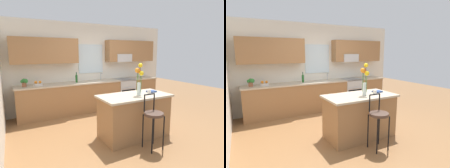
% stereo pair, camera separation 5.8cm
% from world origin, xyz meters
% --- Properties ---
extents(ground_plane, '(14.00, 14.00, 0.00)m').
position_xyz_m(ground_plane, '(0.00, 0.00, 0.00)').
color(ground_plane, olive).
extents(back_wall_assembly, '(5.60, 0.50, 2.70)m').
position_xyz_m(back_wall_assembly, '(0.02, 1.98, 1.51)').
color(back_wall_assembly, silver).
rests_on(back_wall_assembly, ground).
extents(counter_run, '(4.56, 0.64, 0.92)m').
position_xyz_m(counter_run, '(0.00, 1.70, 0.47)').
color(counter_run, '#996B42').
rests_on(counter_run, ground).
extents(sink_faucet, '(0.02, 0.13, 0.23)m').
position_xyz_m(sink_faucet, '(0.29, 1.84, 1.06)').
color(sink_faucet, '#B7BABC').
rests_on(sink_faucet, counter_run).
extents(oven_range, '(0.60, 0.64, 0.92)m').
position_xyz_m(oven_range, '(1.07, 1.68, 0.46)').
color(oven_range, '#B7BABC').
rests_on(oven_range, ground).
extents(kitchen_island, '(1.52, 0.79, 0.92)m').
position_xyz_m(kitchen_island, '(-0.03, -0.46, 0.46)').
color(kitchen_island, '#996B42').
rests_on(kitchen_island, ground).
extents(bar_stool_near, '(0.36, 0.36, 1.04)m').
position_xyz_m(bar_stool_near, '(-0.03, -1.07, 0.64)').
color(bar_stool_near, black).
rests_on(bar_stool_near, ground).
extents(flower_vase, '(0.16, 0.19, 0.67)m').
position_xyz_m(flower_vase, '(0.05, -0.50, 1.30)').
color(flower_vase, silver).
rests_on(flower_vase, kitchen_island).
extents(mug_ceramic, '(0.08, 0.08, 0.09)m').
position_xyz_m(mug_ceramic, '(0.30, -0.53, 0.97)').
color(mug_ceramic, silver).
rests_on(mug_ceramic, kitchen_island).
extents(cookbook, '(0.20, 0.15, 0.03)m').
position_xyz_m(cookbook, '(0.47, -0.42, 0.94)').
color(cookbook, navy).
rests_on(cookbook, kitchen_island).
extents(fruit_bowl_oranges, '(0.24, 0.24, 0.13)m').
position_xyz_m(fruit_bowl_oranges, '(-1.67, 1.70, 0.96)').
color(fruit_bowl_oranges, silver).
rests_on(fruit_bowl_oranges, counter_run).
extents(bottle_olive_oil, '(0.06, 0.06, 0.31)m').
position_xyz_m(bottle_olive_oil, '(-0.59, 1.70, 1.04)').
color(bottle_olive_oil, '#1E5923').
rests_on(bottle_olive_oil, counter_run).
extents(potted_plant_small, '(0.19, 0.13, 0.22)m').
position_xyz_m(potted_plant_small, '(-2.00, 1.70, 1.04)').
color(potted_plant_small, '#9E5B3D').
rests_on(potted_plant_small, counter_run).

